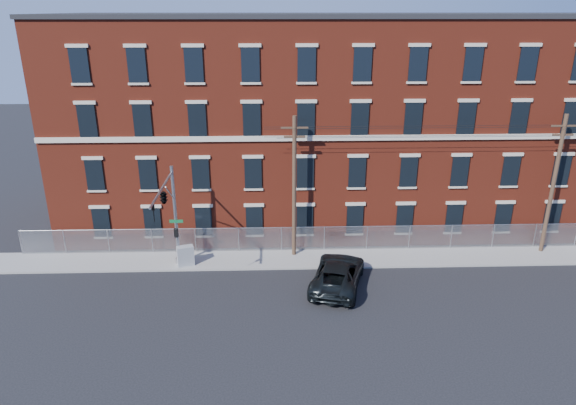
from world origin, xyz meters
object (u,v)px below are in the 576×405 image
at_px(traffic_signal_mast, 167,204).
at_px(utility_cabinet, 185,256).
at_px(utility_pole_near, 294,185).
at_px(pickup_truck, 338,274).

xyz_separation_m(traffic_signal_mast, utility_cabinet, (0.51, 2.02, -4.57)).
bearing_deg(utility_cabinet, traffic_signal_mast, -121.76).
xyz_separation_m(traffic_signal_mast, utility_pole_near, (8.00, 3.42, -0.05)).
distance_m(utility_pole_near, utility_cabinet, 8.86).
xyz_separation_m(utility_pole_near, utility_cabinet, (-7.49, -1.40, -4.52)).
bearing_deg(utility_pole_near, pickup_truck, -59.18).
height_order(utility_pole_near, pickup_truck, utility_pole_near).
xyz_separation_m(utility_pole_near, pickup_truck, (2.59, -4.34, -4.48)).
relative_size(traffic_signal_mast, pickup_truck, 1.13).
bearing_deg(pickup_truck, utility_pole_near, -43.04).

